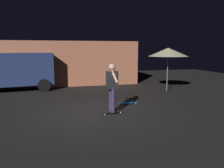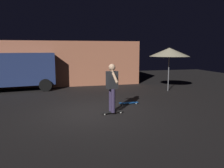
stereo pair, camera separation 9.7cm
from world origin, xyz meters
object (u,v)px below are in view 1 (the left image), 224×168
Objects in this scene: skateboard_spare at (128,103)px; skater at (112,84)px; parked_van at (7,69)px; skateboard_ridden at (112,112)px; patio_umbrella at (168,52)px.

skateboard_spare is 0.47× the size of skater.
parked_van is 6.02× the size of skateboard_ridden.
skater is at bearing -139.45° from patio_umbrella.
skateboard_ridden is at bearing -139.45° from patio_umbrella.
skateboard_spare is 1.81m from skater.
patio_umbrella is 5.62m from skateboard_ridden.
parked_van is at bearing 164.48° from patio_umbrella.
skateboard_ridden is at bearing 0.00° from skater.
patio_umbrella reaches higher than skateboard_ridden.
patio_umbrella is (8.25, -2.29, 0.91)m from parked_van.
parked_van reaches higher than skateboard_ridden.
patio_umbrella is at bearing -15.52° from parked_van.
patio_umbrella is 4.25m from skateboard_spare.
parked_van is 2.88× the size of skater.
skateboard_spare is at bearing -40.84° from parked_van.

